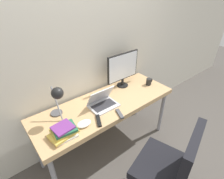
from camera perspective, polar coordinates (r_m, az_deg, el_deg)
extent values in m
plane|color=#514C47|center=(2.50, 3.15, -22.20)|extent=(12.00, 12.00, 0.00)
cube|color=beige|center=(2.16, -8.48, 11.91)|extent=(8.00, 0.05, 2.60)
cube|color=tan|center=(2.14, -1.92, -5.01)|extent=(1.79, 0.63, 0.06)
cylinder|color=gray|center=(2.73, 15.85, -7.17)|extent=(0.05, 0.05, 0.71)
cylinder|color=gray|center=(2.34, -23.23, -17.02)|extent=(0.05, 0.05, 0.71)
cylinder|color=gray|center=(2.98, 8.08, -2.49)|extent=(0.05, 0.05, 0.71)
cube|color=silver|center=(2.06, -2.74, -5.33)|extent=(0.33, 0.24, 0.02)
cube|color=#2D2D33|center=(2.05, -2.75, -5.11)|extent=(0.28, 0.14, 0.00)
cube|color=silver|center=(2.04, -3.82, -2.03)|extent=(0.33, 0.12, 0.21)
cube|color=silver|center=(2.03, -3.79, -2.07)|extent=(0.29, 0.11, 0.18)
cylinder|color=black|center=(2.47, 3.40, 1.45)|extent=(0.16, 0.16, 0.01)
cylinder|color=black|center=(2.44, 3.44, 2.61)|extent=(0.04, 0.04, 0.10)
cube|color=black|center=(2.34, 3.54, 7.47)|extent=(0.50, 0.02, 0.37)
cube|color=silver|center=(2.33, 3.75, 7.37)|extent=(0.48, 0.00, 0.35)
cylinder|color=#4C4C51|center=(2.05, -17.64, -7.28)|extent=(0.13, 0.13, 0.02)
cylinder|color=#99999E|center=(1.89, -17.56, -4.38)|extent=(0.02, 0.17, 0.34)
sphere|color=black|center=(1.74, -17.41, -1.15)|extent=(0.12, 0.12, 0.12)
sphere|color=black|center=(2.46, 16.59, -24.46)|extent=(0.05, 0.05, 0.05)
sphere|color=black|center=(2.39, 8.03, -25.38)|extent=(0.05, 0.05, 0.05)
cube|color=black|center=(1.93, 15.65, -23.21)|extent=(0.64, 0.60, 0.09)
cube|color=black|center=(1.69, 23.83, -19.70)|extent=(0.50, 0.21, 0.50)
cube|color=silver|center=(1.78, -15.41, -14.02)|extent=(0.23, 0.21, 0.02)
cube|color=gold|center=(1.76, -15.59, -13.71)|extent=(0.28, 0.21, 0.02)
cube|color=gold|center=(1.75, -15.70, -12.90)|extent=(0.21, 0.19, 0.03)
cube|color=#286B47|center=(1.73, -15.22, -12.26)|extent=(0.23, 0.20, 0.02)
cube|color=#753384|center=(1.72, -15.76, -11.85)|extent=(0.20, 0.18, 0.02)
cube|color=black|center=(1.87, -4.40, -10.09)|extent=(0.11, 0.18, 0.02)
cube|color=#4C4C51|center=(1.95, 2.54, -7.90)|extent=(0.09, 0.16, 0.02)
cylinder|color=black|center=(2.52, 11.89, 2.52)|extent=(0.07, 0.07, 0.09)
torus|color=black|center=(2.55, 12.58, 2.84)|extent=(0.06, 0.01, 0.06)
ellipsoid|color=white|center=(1.83, -9.18, -10.96)|extent=(0.16, 0.11, 0.04)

